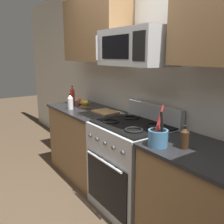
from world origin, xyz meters
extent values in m
cube|color=beige|center=(0.00, 1.01, 1.30)|extent=(8.00, 0.10, 2.60)
cube|color=olive|center=(-0.96, 0.63, 0.44)|extent=(1.10, 0.59, 0.88)
cube|color=black|center=(-0.96, 0.63, 0.90)|extent=(1.14, 0.63, 0.03)
cube|color=#B2B5BA|center=(0.00, 0.63, 0.46)|extent=(0.76, 0.63, 0.91)
cube|color=black|center=(0.00, 0.31, 0.36)|extent=(0.67, 0.01, 0.51)
cylinder|color=#B2B5BA|center=(0.00, 0.28, 0.62)|extent=(0.57, 0.02, 0.02)
cube|color=black|center=(0.00, 0.63, 0.92)|extent=(0.73, 0.57, 0.02)
cube|color=#B2B5BA|center=(0.00, 0.91, 1.00)|extent=(0.76, 0.06, 0.18)
torus|color=black|center=(-0.18, 0.50, 0.93)|extent=(0.17, 0.17, 0.02)
torus|color=black|center=(0.18, 0.50, 0.93)|extent=(0.17, 0.17, 0.02)
torus|color=black|center=(-0.18, 0.76, 0.93)|extent=(0.17, 0.17, 0.02)
torus|color=black|center=(0.18, 0.76, 0.93)|extent=(0.17, 0.17, 0.02)
cylinder|color=#4C4C51|center=(-0.27, 0.30, 0.79)|extent=(0.04, 0.02, 0.04)
cylinder|color=#4C4C51|center=(-0.14, 0.30, 0.79)|extent=(0.04, 0.02, 0.04)
cylinder|color=#4C4C51|center=(0.00, 0.30, 0.79)|extent=(0.04, 0.02, 0.04)
cylinder|color=#4C4C51|center=(0.14, 0.30, 0.79)|extent=(0.04, 0.02, 0.04)
cylinder|color=#4C4C51|center=(0.27, 0.30, 0.79)|extent=(0.04, 0.02, 0.04)
cube|color=olive|center=(0.80, 0.63, 0.44)|extent=(0.79, 0.59, 0.88)
cube|color=black|center=(0.80, 0.63, 0.90)|extent=(0.83, 0.63, 0.03)
cube|color=#B2B5BA|center=(0.00, 0.66, 1.66)|extent=(0.74, 0.40, 0.34)
cube|color=black|center=(-0.07, 0.46, 1.66)|extent=(0.41, 0.01, 0.21)
cube|color=black|center=(0.27, 0.46, 1.66)|extent=(0.15, 0.01, 0.23)
cylinder|color=#B2B5BA|center=(-0.33, 0.43, 1.66)|extent=(0.02, 0.02, 0.23)
cube|color=olive|center=(-0.97, 0.79, 1.90)|extent=(1.13, 0.34, 0.79)
cylinder|color=teal|center=(0.55, 0.43, 0.97)|extent=(0.15, 0.15, 0.13)
cylinder|color=black|center=(0.55, 0.43, 0.98)|extent=(0.12, 0.12, 0.11)
cylinder|color=red|center=(0.54, 0.43, 1.08)|extent=(0.03, 0.09, 0.29)
cylinder|color=red|center=(0.54, 0.43, 1.05)|extent=(0.02, 0.05, 0.23)
cylinder|color=black|center=(0.58, 0.43, 1.06)|extent=(0.02, 0.05, 0.25)
cone|color=brown|center=(-1.06, 0.68, 0.94)|extent=(0.19, 0.19, 0.06)
torus|color=brown|center=(-1.06, 0.68, 0.97)|extent=(0.19, 0.19, 0.01)
sphere|color=red|center=(-1.05, 0.67, 0.97)|extent=(0.07, 0.07, 0.07)
sphere|color=orange|center=(-1.07, 0.66, 0.97)|extent=(0.08, 0.08, 0.08)
sphere|color=yellow|center=(-1.02, 0.67, 0.97)|extent=(0.08, 0.08, 0.08)
sphere|color=#9EB74C|center=(-1.03, 0.67, 0.97)|extent=(0.08, 0.08, 0.08)
sphere|color=red|center=(-1.23, 0.69, 0.95)|extent=(0.08, 0.08, 0.08)
cube|color=tan|center=(-0.62, 0.72, 0.92)|extent=(0.31, 0.24, 0.02)
cylinder|color=silver|center=(-1.03, 0.45, 0.98)|extent=(0.07, 0.07, 0.15)
cone|color=silver|center=(-1.03, 0.45, 1.08)|extent=(0.06, 0.06, 0.04)
cylinder|color=black|center=(-1.03, 0.45, 1.10)|extent=(0.03, 0.03, 0.01)
cylinder|color=#382314|center=(0.69, 0.56, 0.97)|extent=(0.07, 0.07, 0.13)
cone|color=#382314|center=(0.69, 0.56, 1.06)|extent=(0.06, 0.06, 0.04)
cylinder|color=black|center=(0.69, 0.56, 1.08)|extent=(0.03, 0.03, 0.01)
cylinder|color=red|center=(-1.40, 0.66, 1.00)|extent=(0.06, 0.06, 0.18)
cone|color=red|center=(-1.40, 0.66, 1.12)|extent=(0.06, 0.06, 0.05)
cylinder|color=black|center=(-1.40, 0.66, 1.15)|extent=(0.03, 0.03, 0.01)
camera|label=1|loc=(1.79, -0.86, 1.59)|focal=39.03mm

